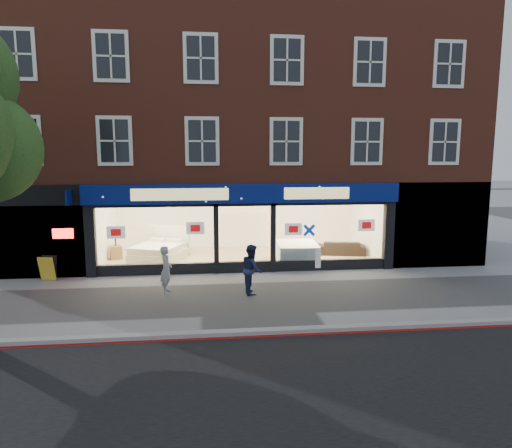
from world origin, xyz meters
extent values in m
plane|color=gray|center=(0.00, 0.00, 0.00)|extent=(120.00, 120.00, 0.00)
cube|color=#8C0A07|center=(0.00, -3.10, 0.01)|extent=(60.00, 0.10, 0.01)
cube|color=gray|center=(0.00, -2.90, 0.06)|extent=(60.00, 0.25, 0.12)
cube|color=tan|center=(0.00, 5.25, 0.05)|extent=(11.00, 4.50, 0.10)
cube|color=brown|center=(0.00, 7.00, 6.65)|extent=(19.00, 8.00, 6.70)
cube|color=#2D2D30|center=(0.00, 7.00, 10.15)|extent=(19.00, 8.00, 0.30)
cube|color=navy|center=(0.00, 2.88, 2.95)|extent=(11.40, 0.28, 0.70)
cube|color=black|center=(0.00, 3.08, 0.20)|extent=(11.00, 0.18, 0.40)
cube|color=black|center=(-5.50, 3.05, 1.30)|extent=(0.35, 0.30, 2.60)
cube|color=black|center=(5.50, 3.05, 1.30)|extent=(0.35, 0.30, 2.60)
cube|color=white|center=(-3.25, 3.00, 1.45)|extent=(4.20, 0.02, 2.10)
cube|color=white|center=(3.25, 3.00, 1.45)|extent=(4.20, 0.02, 2.10)
cube|color=white|center=(0.00, 3.25, 1.15)|extent=(1.80, 0.02, 2.10)
cube|color=silver|center=(0.00, 7.50, 1.30)|extent=(11.00, 0.20, 2.60)
cube|color=#FFEAC6|center=(0.00, 5.25, 2.60)|extent=(11.00, 4.50, 0.12)
cube|color=black|center=(-7.60, 3.30, 1.65)|extent=(3.80, 0.60, 3.30)
cube|color=#FF140C|center=(-6.40, 2.95, 1.60)|extent=(0.70, 0.04, 0.35)
cube|color=black|center=(7.50, 3.20, 1.65)|extent=(4.00, 0.40, 3.30)
cube|color=beige|center=(-3.36, 5.04, 0.28)|extent=(2.38, 2.57, 0.36)
cube|color=beige|center=(-3.36, 5.04, 0.59)|extent=(2.29, 2.46, 0.26)
cube|color=beige|center=(-2.97, 6.07, 0.72)|extent=(1.78, 0.77, 1.25)
cube|color=beige|center=(-3.46, 5.88, 0.78)|extent=(0.74, 0.55, 0.12)
cube|color=beige|center=(-2.73, 5.61, 0.78)|extent=(0.74, 0.55, 0.12)
cube|color=brown|center=(-5.10, 5.41, 0.38)|extent=(0.56, 0.56, 0.55)
cube|color=white|center=(2.16, 4.00, 0.23)|extent=(1.67, 2.05, 0.26)
cube|color=white|center=(2.16, 4.00, 0.48)|extent=(1.67, 2.05, 0.26)
cube|color=white|center=(2.16, 4.00, 0.74)|extent=(1.67, 2.05, 0.26)
imported|color=black|center=(4.34, 5.24, 0.39)|extent=(2.12, 1.19, 0.58)
cube|color=gold|center=(-6.90, 2.70, 0.43)|extent=(0.63, 0.48, 0.86)
imported|color=#9D9EA4|center=(-2.68, 0.77, 0.75)|extent=(0.38, 0.56, 1.50)
imported|color=#182243|center=(-0.01, 0.41, 0.78)|extent=(0.63, 0.79, 1.57)
camera|label=1|loc=(-1.42, -13.41, 4.30)|focal=32.00mm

